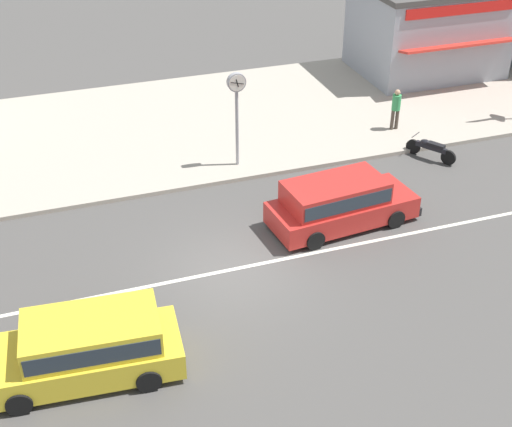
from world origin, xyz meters
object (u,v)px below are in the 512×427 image
Objects in this scene: motorcycle_2 at (431,148)px; street_clock at (237,97)px; minivan_red_5 at (339,201)px; pedestrian_near_clock at (396,106)px; shopfront_far_kios at (428,28)px; minivan_yellow_1 at (86,346)px.

motorcycle_2 is 0.50× the size of street_clock.
minivan_red_5 is 7.35m from pedestrian_near_clock.
minivan_red_5 is 14.42m from shopfront_far_kios.
minivan_yellow_1 is 9.25m from minivan_red_5.
shopfront_far_kios is at bearing 49.34° from minivan_red_5.
shopfront_far_kios is (4.44, 5.42, 1.06)m from pedestrian_near_clock.
minivan_red_5 is 2.82× the size of motorcycle_2.
pedestrian_near_clock is (13.22, 9.53, 0.27)m from minivan_yellow_1.
minivan_yellow_1 is 2.83× the size of motorcycle_2.
pedestrian_near_clock is (4.91, 5.47, 0.27)m from minivan_red_5.
shopfront_far_kios is at bearing 29.17° from street_clock.
street_clock is (-6.93, 1.63, 2.31)m from motorcycle_2.
minivan_yellow_1 is 15.15m from motorcycle_2.
street_clock is at bearing -172.98° from pedestrian_near_clock.
street_clock is 0.55× the size of shopfront_far_kios.
shopfront_far_kios reaches higher than street_clock.
pedestrian_near_clock is 0.26× the size of shopfront_far_kios.
minivan_yellow_1 reaches higher than motorcycle_2.
motorcycle_2 is at bearing -13.23° from street_clock.
shopfront_far_kios is (17.66, 14.95, 1.33)m from minivan_yellow_1.
minivan_yellow_1 is at bearing -139.76° from shopfront_far_kios.
pedestrian_near_clock reaches higher than minivan_yellow_1.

